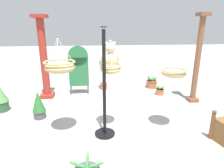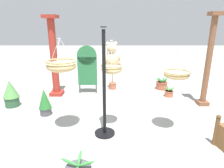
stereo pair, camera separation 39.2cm
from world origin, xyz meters
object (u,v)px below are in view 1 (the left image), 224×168
(display_pole_central, at_px, (105,105))
(potted_plant_conical_shrub, at_px, (0,97))
(potted_plant_tall_leafy, at_px, (104,73))
(hanging_basket_left_high, at_px, (60,67))
(display_sign_board, at_px, (78,66))
(hanging_basket_with_teddy, at_px, (110,68))
(potted_plant_trailing_ivy, at_px, (151,83))
(greenhouse_pillar_right, at_px, (197,61))
(greenhouse_pillar_left, at_px, (44,60))
(teddy_bear, at_px, (110,57))
(potted_plant_bushy_green, at_px, (39,105))
(hanging_basket_right_low, at_px, (174,73))
(potted_plant_flowering_red, at_px, (160,91))

(display_pole_central, bearing_deg, potted_plant_conical_shrub, 151.33)
(potted_plant_tall_leafy, bearing_deg, potted_plant_conical_shrub, -151.43)
(hanging_basket_left_high, xyz_separation_m, display_sign_board, (0.19, 2.53, -0.52))
(hanging_basket_with_teddy, distance_m, potted_plant_trailing_ivy, 3.63)
(hanging_basket_left_high, bearing_deg, greenhouse_pillar_right, 21.95)
(hanging_basket_with_teddy, height_order, greenhouse_pillar_left, greenhouse_pillar_left)
(hanging_basket_with_teddy, bearing_deg, teddy_bear, 90.00)
(hanging_basket_left_high, relative_size, potted_plant_bushy_green, 0.93)
(hanging_basket_left_high, height_order, greenhouse_pillar_right, greenhouse_pillar_right)
(hanging_basket_left_high, bearing_deg, potted_plant_trailing_ivy, 46.11)
(greenhouse_pillar_right, relative_size, potted_plant_trailing_ivy, 5.52)
(hanging_basket_left_high, xyz_separation_m, greenhouse_pillar_left, (-0.87, 2.37, -0.25))
(greenhouse_pillar_left, xyz_separation_m, display_sign_board, (1.05, 0.16, -0.27))
(hanging_basket_with_teddy, xyz_separation_m, potted_plant_tall_leafy, (0.03, 2.87, -0.79))
(hanging_basket_right_low, height_order, potted_plant_trailing_ivy, hanging_basket_right_low)
(display_pole_central, distance_m, greenhouse_pillar_right, 3.35)
(display_pole_central, xyz_separation_m, potted_plant_trailing_ivy, (2.01, 3.11, -0.51))
(potted_plant_bushy_green, bearing_deg, hanging_basket_right_low, -15.31)
(greenhouse_pillar_left, height_order, display_sign_board, greenhouse_pillar_left)
(display_pole_central, bearing_deg, greenhouse_pillar_right, 29.51)
(hanging_basket_with_teddy, height_order, potted_plant_trailing_ivy, hanging_basket_with_teddy)
(potted_plant_flowering_red, bearing_deg, hanging_basket_with_teddy, -132.79)
(hanging_basket_left_high, bearing_deg, greenhouse_pillar_left, 110.08)
(display_pole_central, relative_size, teddy_bear, 4.13)
(hanging_basket_with_teddy, relative_size, hanging_basket_left_high, 1.04)
(greenhouse_pillar_right, bearing_deg, hanging_basket_with_teddy, -153.20)
(display_sign_board, bearing_deg, hanging_basket_left_high, -94.20)
(greenhouse_pillar_right, xyz_separation_m, potted_plant_trailing_ivy, (-0.86, 1.48, -1.09))
(potted_plant_bushy_green, relative_size, potted_plant_conical_shrub, 0.91)
(potted_plant_tall_leafy, bearing_deg, hanging_basket_with_teddy, -90.58)
(hanging_basket_left_high, bearing_deg, teddy_bear, 8.75)
(teddy_bear, distance_m, hanging_basket_left_high, 1.04)
(potted_plant_flowering_red, bearing_deg, potted_plant_bushy_green, -159.54)
(hanging_basket_left_high, height_order, display_sign_board, hanging_basket_left_high)
(hanging_basket_with_teddy, bearing_deg, hanging_basket_left_high, -172.63)
(potted_plant_conical_shrub, bearing_deg, greenhouse_pillar_left, 43.09)
(greenhouse_pillar_right, relative_size, potted_plant_bushy_green, 3.65)
(hanging_basket_right_low, height_order, greenhouse_pillar_left, greenhouse_pillar_left)
(potted_plant_flowering_red, bearing_deg, potted_plant_trailing_ivy, 93.63)
(potted_plant_flowering_red, xyz_separation_m, potted_plant_bushy_green, (-3.66, -1.36, 0.23))
(hanging_basket_right_low, xyz_separation_m, potted_plant_bushy_green, (-3.08, 0.84, -0.95))
(display_sign_board, bearing_deg, potted_plant_bushy_green, -118.42)
(display_sign_board, bearing_deg, hanging_basket_right_low, -49.65)
(potted_plant_trailing_ivy, xyz_separation_m, display_sign_board, (-2.69, -0.46, 0.80))
(display_sign_board, bearing_deg, potted_plant_tall_leafy, 28.83)
(hanging_basket_left_high, xyz_separation_m, potted_plant_tall_leafy, (1.04, 3.00, -0.88))
(hanging_basket_left_high, distance_m, potted_plant_tall_leafy, 3.30)
(potted_plant_bushy_green, distance_m, potted_plant_conical_shrub, 1.30)
(hanging_basket_right_low, height_order, potted_plant_bushy_green, hanging_basket_right_low)
(potted_plant_flowering_red, height_order, display_sign_board, display_sign_board)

